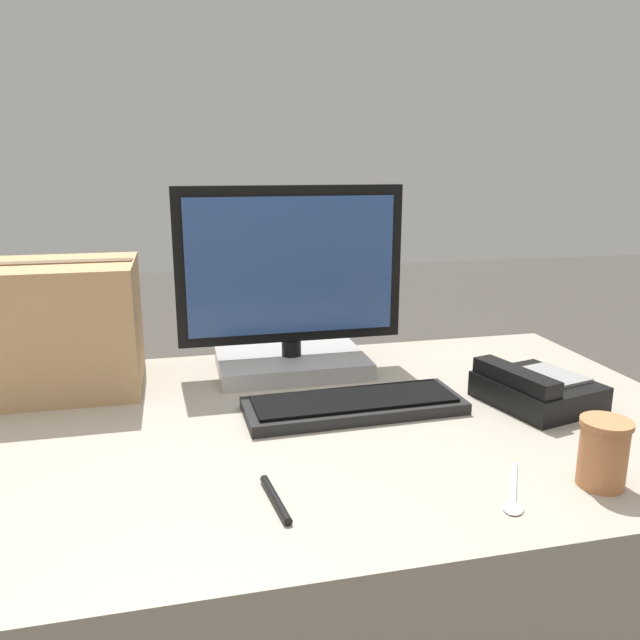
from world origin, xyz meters
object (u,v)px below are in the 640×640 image
Objects in this scene: keyboard at (354,405)px; pen_marker at (275,499)px; monitor at (291,299)px; spoon at (514,497)px; desk_phone at (535,389)px; paper_cup_right at (603,453)px; cardboard_box at (54,327)px.

keyboard reaches higher than pen_marker.
monitor is 0.68m from spoon.
keyboard is 2.94× the size of spoon.
paper_cup_right is (-0.08, -0.31, 0.02)m from desk_phone.
keyboard is at bearing 158.82° from desk_phone.
keyboard is at bearing -74.69° from monitor.
pen_marker is at bearing -125.84° from keyboard.
monitor is 0.55m from desk_phone.
desk_phone is (0.36, -0.05, 0.02)m from keyboard.
spoon is (-0.14, -0.01, -0.05)m from paper_cup_right.
paper_cup_right is (0.35, -0.62, -0.12)m from monitor.
cardboard_box reaches higher than spoon.
monitor is 2.09× the size of desk_phone.
cardboard_box reaches higher than keyboard.
desk_phone is 0.32m from paper_cup_right.
keyboard is 0.36m from desk_phone.
pen_marker is (-0.33, 0.07, 0.00)m from spoon.
spoon is (0.20, -0.62, -0.17)m from monitor.
keyboard is 0.38m from spoon.
monitor is at bearing -130.93° from spoon.
spoon is (-0.23, -0.31, -0.03)m from desk_phone.
keyboard is 1.24× the size of cardboard_box.
cardboard_box is at bearing 26.73° from pen_marker.
spoon is at bearing -71.62° from keyboard.
desk_phone is at bearing 175.28° from spoon.
monitor is 0.31m from keyboard.
pen_marker is at bearing -102.91° from monitor.
cardboard_box is (-0.93, 0.31, 0.10)m from desk_phone.
desk_phone is 0.39m from spoon.
pen_marker is (-0.48, 0.06, -0.05)m from paper_cup_right.
desk_phone is 0.70× the size of cardboard_box.
keyboard is 1.77× the size of desk_phone.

